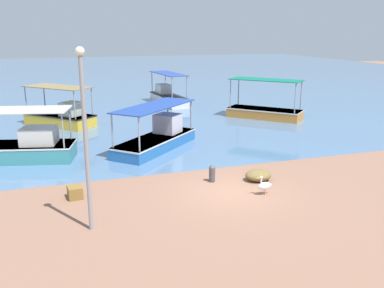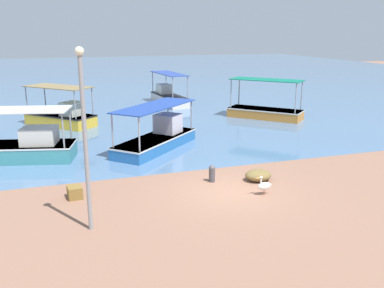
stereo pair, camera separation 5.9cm
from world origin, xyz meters
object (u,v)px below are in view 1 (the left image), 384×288
Objects in this scene: fishing_boat_near_left at (157,137)px; pelican at (264,186)px; fishing_boat_outer at (61,116)px; lamp_post at (85,132)px; mooring_bollard at (212,173)px; fishing_boat_near_right at (168,96)px; cargo_crate at (75,192)px; fishing_boat_far_left at (265,111)px; fishing_boat_center at (17,147)px; net_pile at (258,175)px.

fishing_boat_near_left is 6.92× the size of pelican.
lamp_post is (0.32, -16.68, 2.63)m from fishing_boat_outer.
fishing_boat_near_right is at bearing 79.99° from mooring_bollard.
cargo_crate is (-4.81, -6.08, -0.37)m from fishing_boat_near_left.
lamp_post is at bearing -133.75° from fishing_boat_far_left.
fishing_boat_near_right reaches higher than fishing_boat_center.
fishing_boat_far_left is at bearing 46.25° from lamp_post.
fishing_boat_far_left is 14.49m from mooring_bollard.
fishing_boat_outer is 17.27m from pelican.
fishing_boat_near_left is 7.13m from net_pile.
fishing_boat_near_left is 7.45× the size of mooring_bollard.
fishing_boat_near_left is at bearing 51.66° from cargo_crate.
net_pile is at bearing -66.41° from fishing_boat_near_left.
mooring_bollard reaches higher than net_pile.
fishing_boat_near_left is (4.80, -7.64, -0.05)m from fishing_boat_outer.
cargo_crate is (2.38, -6.11, -0.43)m from fishing_boat_center.
fishing_boat_far_left is 13.86m from net_pile.
fishing_boat_center is at bearing -161.56° from fishing_boat_far_left.
fishing_boat_near_right is 11.16m from fishing_boat_outer.
fishing_boat_outer is 0.78× the size of fishing_boat_center.
mooring_bollard is (-1.41, 2.05, 0.02)m from pelican.
fishing_boat_near_left reaches higher than pelican.
fishing_boat_far_left is (14.34, -2.04, -0.11)m from fishing_boat_outer.
fishing_boat_near_right is 1.02× the size of fishing_boat_near_left.
fishing_boat_far_left is 6.94× the size of mooring_bollard.
net_pile is 1.77× the size of cargo_crate.
fishing_boat_center is 7.77× the size of pelican.
fishing_boat_near_right is at bearing 65.24° from cargo_crate.
fishing_boat_center is 6.58m from cargo_crate.
mooring_bollard is at bearing 0.51° from cargo_crate.
net_pile is at bearing 71.02° from pelican.
pelican is at bearing -74.03° from fishing_boat_near_left.
fishing_boat_center is (-11.62, -13.90, -0.00)m from fishing_boat_near_right.
fishing_boat_near_left is 0.89× the size of fishing_boat_center.
fishing_boat_center reaches higher than fishing_boat_near_left.
fishing_boat_near_right reaches higher than mooring_bollard.
lamp_post is at bearing -73.34° from fishing_boat_center.
fishing_boat_far_left reaches higher than fishing_boat_center.
fishing_boat_outer is 13.73m from cargo_crate.
net_pile is (-6.68, -12.13, -0.30)m from fishing_boat_far_left.
fishing_boat_near_left is at bearing -149.53° from fishing_boat_far_left.
fishing_boat_far_left is at bearing -58.43° from fishing_boat_near_right.
fishing_boat_near_left is at bearing 98.47° from mooring_bollard.
net_pile is (2.85, -6.53, -0.37)m from fishing_boat_near_left.
fishing_boat_center is at bearing 179.76° from fishing_boat_near_left.
fishing_boat_outer is 14.82m from mooring_bollard.
pelican is 7.40m from cargo_crate.
cargo_crate is (-0.33, 2.95, -3.05)m from lamp_post.
fishing_boat_outer is 14.48m from fishing_boat_far_left.
pelican is at bearing -15.69° from cargo_crate.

